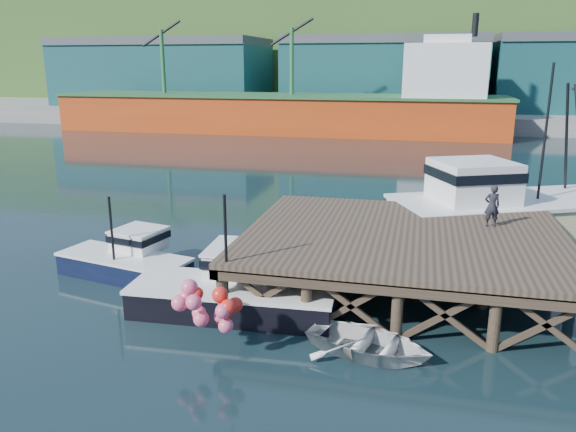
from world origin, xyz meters
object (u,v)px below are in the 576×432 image
(boat_navy, at_px, (128,259))
(boat_black, at_px, (236,288))
(trawler, at_px, (518,206))
(dockworker, at_px, (492,206))
(dinghy, at_px, (369,343))

(boat_navy, height_order, boat_black, boat_black)
(trawler, relative_size, dockworker, 7.95)
(boat_navy, bearing_deg, boat_black, -9.90)
(boat_navy, height_order, dockworker, dockworker)
(boat_black, xyz_separation_m, trawler, (10.67, 10.65, 0.93))
(dockworker, bearing_deg, trawler, -120.08)
(boat_black, relative_size, dockworker, 4.30)
(dinghy, relative_size, dockworker, 2.27)
(dinghy, height_order, dockworker, dockworker)
(boat_black, height_order, trawler, trawler)
(boat_navy, relative_size, dinghy, 1.54)
(boat_black, bearing_deg, dinghy, -26.38)
(boat_black, distance_m, dockworker, 10.53)
(boat_navy, xyz_separation_m, trawler, (15.98, 8.49, 1.03))
(boat_black, bearing_deg, boat_navy, 155.21)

